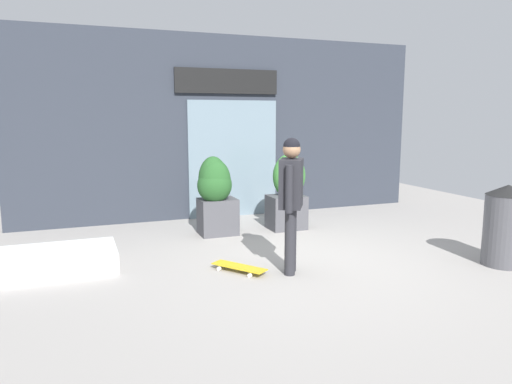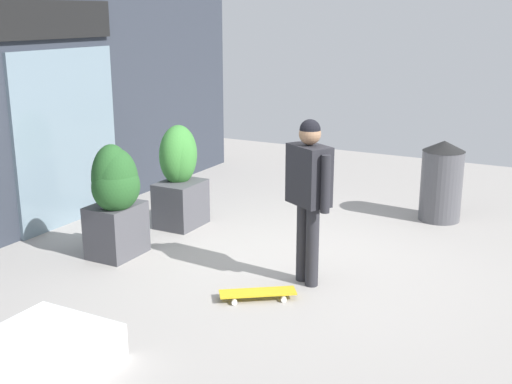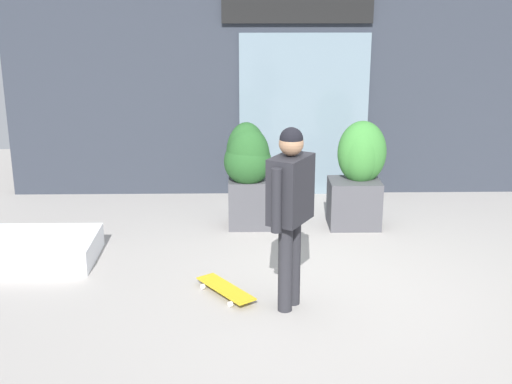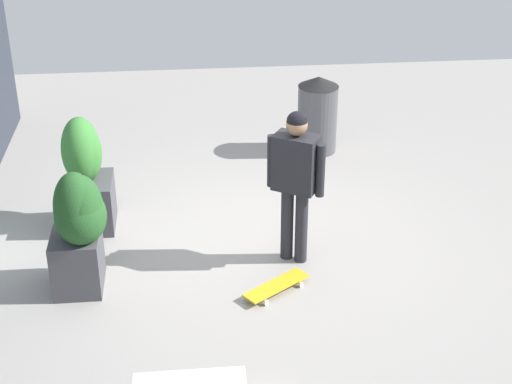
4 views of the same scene
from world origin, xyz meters
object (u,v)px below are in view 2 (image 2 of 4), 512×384
planter_box_left (179,172)px  planter_box_right (115,195)px  trash_bin (442,181)px  skateboarder (309,185)px  skateboard (258,293)px

planter_box_left → planter_box_right: (-1.31, -0.07, 0.03)m
planter_box_left → trash_bin: 3.39m
planter_box_left → trash_bin: planter_box_left is taller
skateboarder → trash_bin: skateboarder is taller
skateboard → planter_box_left: (1.56, 1.95, 0.63)m
skateboarder → skateboard: (-0.58, 0.25, -0.96)m
skateboard → planter_box_left: 2.57m
skateboarder → planter_box_left: size_ratio=1.30×
planter_box_left → planter_box_right: size_ratio=0.99×
skateboard → planter_box_right: bearing=-42.9°
skateboarder → planter_box_right: 2.18m
skateboard → trash_bin: size_ratio=0.67×
planter_box_right → trash_bin: size_ratio=1.22×
skateboard → planter_box_left: bearing=-74.2°
planter_box_left → planter_box_right: bearing=-177.1°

